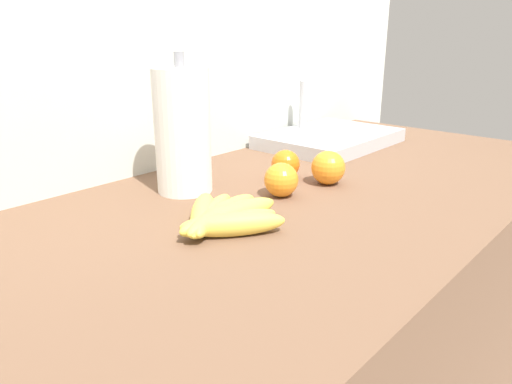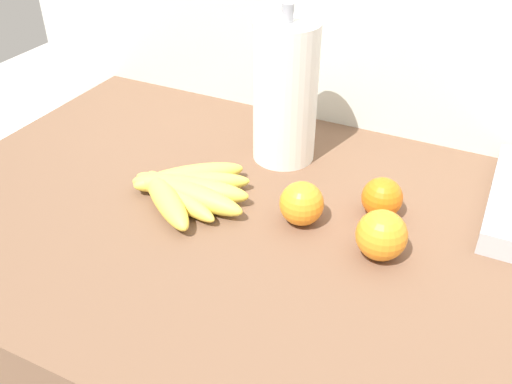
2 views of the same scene
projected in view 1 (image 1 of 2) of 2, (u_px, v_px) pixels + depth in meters
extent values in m
cube|color=brown|center=(316.00, 351.00, 1.20)|extent=(1.51, 0.74, 0.87)
cube|color=silver|center=(204.00, 229.00, 1.39)|extent=(1.91, 0.06, 1.30)
ellipsoid|color=#EACA4C|center=(233.00, 224.00, 0.80)|extent=(0.17, 0.14, 0.04)
ellipsoid|color=#E3C84C|center=(230.00, 222.00, 0.82)|extent=(0.18, 0.09, 0.03)
ellipsoid|color=#E1D14C|center=(230.00, 216.00, 0.83)|extent=(0.22, 0.06, 0.04)
ellipsoid|color=#E6CE4C|center=(222.00, 214.00, 0.84)|extent=(0.21, 0.09, 0.04)
ellipsoid|color=#E0D24C|center=(212.00, 215.00, 0.84)|extent=(0.19, 0.13, 0.04)
ellipsoid|color=#E6CD4C|center=(203.00, 214.00, 0.84)|extent=(0.17, 0.16, 0.04)
sphere|color=orange|center=(281.00, 180.00, 0.98)|extent=(0.07, 0.07, 0.07)
sphere|color=orange|center=(328.00, 168.00, 1.06)|extent=(0.08, 0.08, 0.08)
sphere|color=orange|center=(286.00, 164.00, 1.11)|extent=(0.07, 0.07, 0.07)
cylinder|color=white|center=(183.00, 132.00, 0.99)|extent=(0.11, 0.11, 0.25)
cylinder|color=gray|center=(182.00, 124.00, 0.98)|extent=(0.02, 0.02, 0.28)
cube|color=#B7BABF|center=(330.00, 138.00, 1.43)|extent=(0.40, 0.29, 0.04)
cylinder|color=#B2B2B7|center=(303.00, 105.00, 1.46)|extent=(0.02, 0.02, 0.14)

